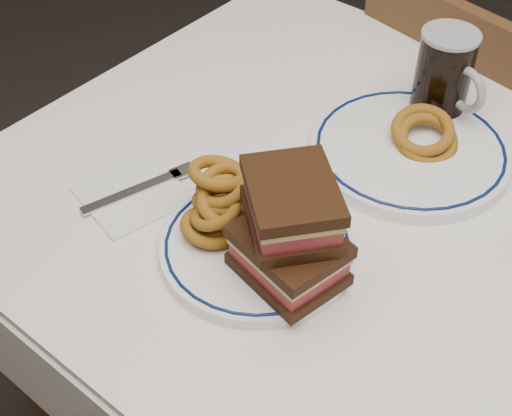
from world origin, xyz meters
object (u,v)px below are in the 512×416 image
Objects in this scene: far_plate at (410,150)px; main_plate at (257,246)px; reuben_sandwich at (290,231)px; chair_far at (459,159)px; beer_mug at (444,76)px.

main_plate is at bearing -99.93° from far_plate.
main_plate is at bearing 171.47° from reuben_sandwich.
reuben_sandwich is at bearing -88.93° from far_plate.
chair_far is 0.78m from reuben_sandwich.
reuben_sandwich reaches higher than chair_far.
reuben_sandwich is at bearing -84.20° from chair_far.
chair_far is at bearing 91.23° from main_plate.
reuben_sandwich is (0.07, -0.68, 0.37)m from chair_far.
reuben_sandwich is 0.55× the size of far_plate.
reuben_sandwich is 1.12× the size of beer_mug.
chair_far is at bearing 95.80° from reuben_sandwich.
far_plate reaches higher than main_plate.
beer_mug reaches higher than main_plate.
reuben_sandwich is at bearing -8.53° from main_plate.
far_plate is at bearing -80.73° from chair_far.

